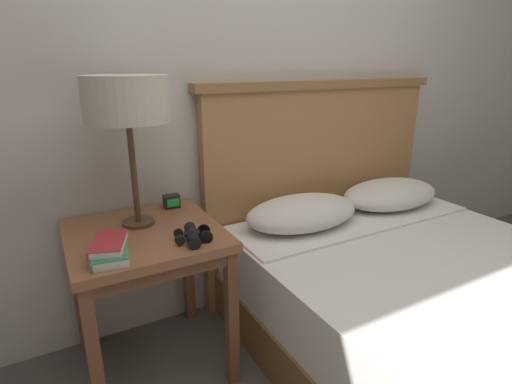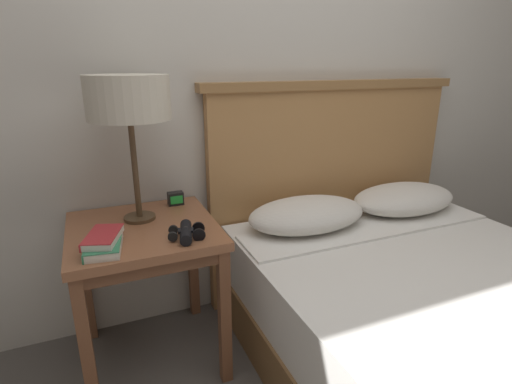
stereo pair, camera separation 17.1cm
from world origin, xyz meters
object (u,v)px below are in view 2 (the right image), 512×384
object	(u,v)px
nightstand	(145,245)
table_lamp	(128,100)
bed	(433,313)
book_stacked_on_top	(102,237)
binoculars_pair	(186,232)
book_on_nightstand	(103,245)
alarm_clock	(176,198)

from	to	relation	value
nightstand	table_lamp	bearing A→B (deg)	90.22
nightstand	bed	xyz separation A→B (m)	(1.06, -0.54, -0.26)
book_stacked_on_top	binoculars_pair	distance (m)	0.30
book_on_nightstand	binoculars_pair	xyz separation A→B (m)	(0.29, -0.01, 0.01)
binoculars_pair	alarm_clock	size ratio (longest dim) A/B	2.36
book_on_nightstand	nightstand	bearing A→B (deg)	46.51
bed	book_stacked_on_top	distance (m)	1.34
binoculars_pair	alarm_clock	world-z (taller)	alarm_clock
table_lamp	book_stacked_on_top	xyz separation A→B (m)	(-0.16, -0.24, -0.45)
book_stacked_on_top	binoculars_pair	size ratio (longest dim) A/B	1.25
table_lamp	book_stacked_on_top	distance (m)	0.53
book_on_nightstand	alarm_clock	xyz separation A→B (m)	(0.33, 0.37, 0.01)
book_stacked_on_top	binoculars_pair	xyz separation A→B (m)	(0.29, -0.02, -0.02)
book_stacked_on_top	table_lamp	bearing A→B (deg)	57.18
bed	binoculars_pair	xyz separation A→B (m)	(-0.92, 0.36, 0.37)
bed	table_lamp	bearing A→B (deg)	149.49
bed	book_stacked_on_top	size ratio (longest dim) A/B	8.92
alarm_clock	nightstand	bearing A→B (deg)	-131.31
nightstand	binoculars_pair	size ratio (longest dim) A/B	3.86
nightstand	binoculars_pair	bearing A→B (deg)	-52.40
book_stacked_on_top	binoculars_pair	world-z (taller)	book_stacked_on_top
nightstand	book_stacked_on_top	world-z (taller)	book_stacked_on_top
nightstand	binoculars_pair	world-z (taller)	binoculars_pair
table_lamp	book_on_nightstand	distance (m)	0.56
table_lamp	binoculars_pair	world-z (taller)	table_lamp
bed	table_lamp	world-z (taller)	table_lamp
bed	alarm_clock	world-z (taller)	bed
binoculars_pair	table_lamp	bearing A→B (deg)	117.78
book_on_nightstand	alarm_clock	world-z (taller)	alarm_clock
table_lamp	book_on_nightstand	xyz separation A→B (m)	(-0.16, -0.25, -0.48)
binoculars_pair	alarm_clock	bearing A→B (deg)	83.89
table_lamp	alarm_clock	distance (m)	0.51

